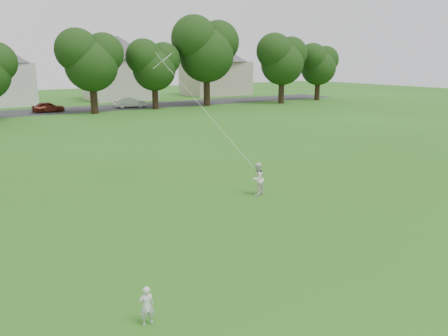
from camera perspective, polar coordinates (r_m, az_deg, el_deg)
ground at (r=11.79m, az=-0.64°, el=-13.86°), size 160.00×160.00×0.00m
street at (r=51.44m, az=-26.54°, el=6.35°), size 90.00×7.00×0.01m
toddler at (r=9.81m, az=-10.07°, el=-17.29°), size 0.35×0.25×0.89m
older_boy at (r=18.19m, az=4.38°, el=-1.43°), size 0.82×0.75×1.38m
kite at (r=18.42m, az=-1.92°, el=6.83°), size 1.72×2.30×6.19m
tree_row at (r=46.69m, az=-22.13°, el=13.75°), size 79.64×8.62×10.91m
house_row at (r=61.23m, az=-26.97°, el=11.92°), size 77.40×14.04×10.31m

